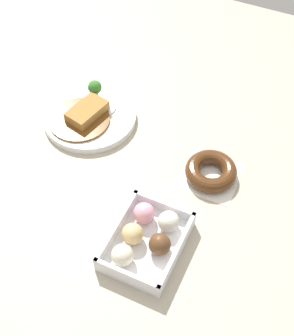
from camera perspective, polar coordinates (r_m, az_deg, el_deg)
The scene contains 4 objects.
ground_plane at distance 1.11m, azimuth -5.01°, elevation -0.75°, with size 1.60×1.60×0.00m, color #B2A893.
curry_plate at distance 1.22m, azimuth -6.85°, elevation 6.21°, with size 0.23×0.23×0.07m.
donut_box at distance 0.98m, azimuth -0.11°, elevation -8.29°, with size 0.18×0.14×0.06m.
chocolate_ring_donut at distance 1.10m, azimuth 7.55°, elevation -0.40°, with size 0.13×0.13×0.04m.
Camera 1 is at (0.58, 0.38, 0.87)m, focal length 51.71 mm.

